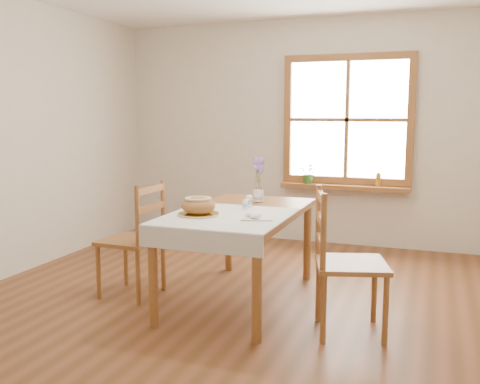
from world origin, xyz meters
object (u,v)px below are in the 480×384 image
at_px(dining_table, 240,221).
at_px(chair_left, 131,239).
at_px(bread_plate, 199,214).
at_px(flower_vase, 258,197).
at_px(chair_right, 351,262).

distance_m(dining_table, chair_left, 0.94).
bearing_deg(bread_plate, chair_left, 167.44).
xyz_separation_m(dining_table, chair_left, (-0.91, -0.20, -0.18)).
bearing_deg(dining_table, flower_vase, 87.91).
distance_m(chair_right, bread_plate, 1.19).
height_order(dining_table, chair_left, chair_left).
relative_size(chair_right, flower_vase, 10.07).
height_order(chair_right, bread_plate, chair_right).
height_order(chair_left, chair_right, chair_right).
relative_size(dining_table, bread_plate, 5.32).
bearing_deg(chair_left, bread_plate, 80.18).
bearing_deg(chair_right, flower_vase, 33.59).
xyz_separation_m(chair_left, chair_right, (1.86, -0.16, 0.02)).
bearing_deg(dining_table, chair_left, -167.83).
bearing_deg(flower_vase, bread_plate, -105.90).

